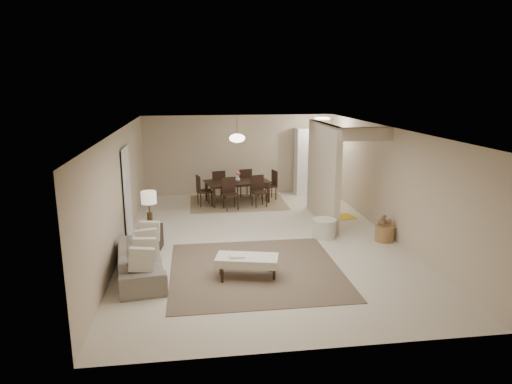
{
  "coord_description": "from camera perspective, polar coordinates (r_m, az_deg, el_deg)",
  "views": [
    {
      "loc": [
        -1.44,
        -9.76,
        3.45
      ],
      "look_at": [
        -0.06,
        0.22,
        1.05
      ],
      "focal_mm": 32.0,
      "sensor_mm": 36.0,
      "label": 1
    }
  ],
  "objects": [
    {
      "name": "floor",
      "position": [
        10.46,
        0.48,
        -5.87
      ],
      "size": [
        9.0,
        9.0,
        0.0
      ],
      "primitive_type": "plane",
      "color": "beige",
      "rests_on": "ground"
    },
    {
      "name": "sofa",
      "position": [
        8.66,
        -14.17,
        -8.42
      ],
      "size": [
        2.08,
        1.05,
        0.58
      ],
      "primitive_type": "imported",
      "rotation": [
        0.0,
        0.0,
        1.71
      ],
      "color": "gray",
      "rests_on": "floor"
    },
    {
      "name": "back_wall",
      "position": [
        14.5,
        -2.1,
        4.67
      ],
      "size": [
        6.0,
        0.0,
        6.0
      ],
      "primitive_type": "plane",
      "rotation": [
        1.57,
        0.0,
        0.0
      ],
      "color": "#C6B296",
      "rests_on": "floor"
    },
    {
      "name": "pendant_light",
      "position": [
        13.22,
        -2.38,
        6.75
      ],
      "size": [
        0.46,
        0.46,
        0.71
      ],
      "color": "#4B3720",
      "rests_on": "ceiling"
    },
    {
      "name": "side_table",
      "position": [
        10.05,
        -13.0,
        -5.54
      ],
      "size": [
        0.51,
        0.51,
        0.5
      ],
      "primitive_type": "cube",
      "rotation": [
        0.0,
        0.0,
        -0.13
      ],
      "color": "black",
      "rests_on": "floor"
    },
    {
      "name": "wicker_basket",
      "position": [
        10.66,
        15.75,
        -5.0
      ],
      "size": [
        0.45,
        0.45,
        0.36
      ],
      "primitive_type": "cylinder",
      "rotation": [
        0.0,
        0.0,
        0.09
      ],
      "color": "olive",
      "rests_on": "floor"
    },
    {
      "name": "doorway",
      "position": [
        10.75,
        -15.85,
        -0.18
      ],
      "size": [
        0.04,
        0.9,
        2.04
      ],
      "primitive_type": "cube",
      "color": "black",
      "rests_on": "floor"
    },
    {
      "name": "ottoman_bench",
      "position": [
        8.36,
        -1.13,
        -8.58
      ],
      "size": [
        1.21,
        0.76,
        0.4
      ],
      "rotation": [
        0.0,
        0.0,
        -0.23
      ],
      "color": "beige",
      "rests_on": "living_rug"
    },
    {
      "name": "right_wall",
      "position": [
        10.95,
        16.23,
        1.27
      ],
      "size": [
        0.0,
        9.0,
        9.0
      ],
      "primitive_type": "plane",
      "rotation": [
        1.57,
        0.0,
        -1.57
      ],
      "color": "#C6B296",
      "rests_on": "floor"
    },
    {
      "name": "vase",
      "position": [
        13.41,
        -2.33,
        1.69
      ],
      "size": [
        0.19,
        0.19,
        0.16
      ],
      "primitive_type": "imported",
      "rotation": [
        0.0,
        0.0,
        -0.29
      ],
      "color": "silver",
      "rests_on": "dining_table"
    },
    {
      "name": "pantry_cabinet",
      "position": [
        14.62,
        7.27,
        3.84
      ],
      "size": [
        1.2,
        0.55,
        2.1
      ],
      "primitive_type": "cube",
      "color": "white",
      "rests_on": "floor"
    },
    {
      "name": "dining_rug",
      "position": [
        13.58,
        -2.3,
        -1.31
      ],
      "size": [
        2.8,
        2.1,
        0.01
      ],
      "primitive_type": "cube",
      "color": "#80714F",
      "rests_on": "floor"
    },
    {
      "name": "partition",
      "position": [
        11.69,
        8.36,
        2.41
      ],
      "size": [
        0.15,
        2.5,
        2.5
      ],
      "primitive_type": "cube",
      "color": "#C6B296",
      "rests_on": "floor"
    },
    {
      "name": "table_lamp",
      "position": [
        9.82,
        -13.25,
        -1.05
      ],
      "size": [
        0.32,
        0.32,
        0.76
      ],
      "color": "#4B3720",
      "rests_on": "side_table"
    },
    {
      "name": "dining_table",
      "position": [
        13.5,
        -2.31,
        0.0
      ],
      "size": [
        2.03,
        1.42,
        0.65
      ],
      "primitive_type": "imported",
      "rotation": [
        0.0,
        0.0,
        0.22
      ],
      "color": "black",
      "rests_on": "dining_rug"
    },
    {
      "name": "flush_light",
      "position": [
        13.53,
        8.29,
        9.07
      ],
      "size": [
        0.44,
        0.44,
        0.05
      ],
      "primitive_type": "cylinder",
      "color": "white",
      "rests_on": "ceiling"
    },
    {
      "name": "dining_chairs",
      "position": [
        13.47,
        -2.32,
        0.51
      ],
      "size": [
        2.43,
        1.97,
        0.9
      ],
      "color": "black",
      "rests_on": "dining_rug"
    },
    {
      "name": "living_rug",
      "position": [
        8.78,
        -0.04,
        -9.69
      ],
      "size": [
        3.2,
        3.2,
        0.01
      ],
      "primitive_type": "cube",
      "color": "brown",
      "rests_on": "floor"
    },
    {
      "name": "left_wall",
      "position": [
        10.13,
        -16.54,
        0.29
      ],
      "size": [
        0.0,
        9.0,
        9.0
      ],
      "primitive_type": "plane",
      "rotation": [
        1.57,
        0.0,
        1.57
      ],
      "color": "#C6B296",
      "rests_on": "floor"
    },
    {
      "name": "yellow_mat",
      "position": [
        12.25,
        10.17,
        -3.15
      ],
      "size": [
        1.01,
        0.73,
        0.01
      ],
      "primitive_type": "cube",
      "rotation": [
        0.0,
        0.0,
        0.21
      ],
      "color": "yellow",
      "rests_on": "floor"
    },
    {
      "name": "round_pouf",
      "position": [
        10.6,
        8.51,
        -4.53
      ],
      "size": [
        0.55,
        0.55,
        0.43
      ],
      "primitive_type": "cylinder",
      "color": "beige",
      "rests_on": "floor"
    },
    {
      "name": "ceiling",
      "position": [
        9.91,
        0.51,
        7.9
      ],
      "size": [
        9.0,
        9.0,
        0.0
      ],
      "primitive_type": "plane",
      "rotation": [
        3.14,
        0.0,
        0.0
      ],
      "color": "white",
      "rests_on": "back_wall"
    }
  ]
}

